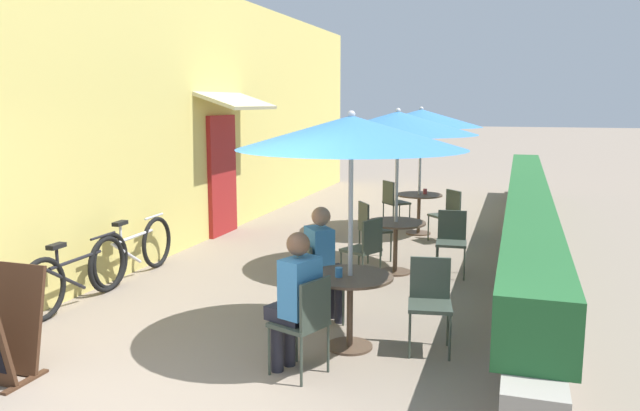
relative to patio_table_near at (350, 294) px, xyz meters
name	(u,v)px	position (x,y,z in m)	size (l,w,h in m)	color
cafe_facade_wall	(227,115)	(-3.66, 4.96, 1.56)	(0.98, 14.05, 4.20)	#E0CC6B
planter_hedge	(527,214)	(1.63, 4.99, 0.01)	(0.60, 13.05, 1.01)	gray
patio_table_near	(350,294)	(0.00, 0.00, 0.00)	(0.81, 0.81, 0.71)	brown
patio_umbrella_near	(351,133)	(0.00, 0.00, 1.52)	(2.11, 2.11, 2.25)	#B7B7BC
cafe_chair_near_left	(305,318)	(-0.20, -0.73, -0.01)	(0.52, 0.52, 0.87)	#384238
seated_patron_near_left	(295,296)	(-0.30, -0.69, 0.16)	(0.49, 0.44, 1.25)	#23232D
cafe_chair_near_right	(430,297)	(0.73, 0.19, -0.01)	(0.46, 0.46, 0.87)	#384238
cafe_chair_near_back	(314,276)	(-0.53, 0.53, -0.01)	(0.56, 0.56, 0.87)	#384238
seated_patron_near_back	(324,259)	(-0.44, 0.60, 0.16)	(0.51, 0.50, 1.25)	#23232D
coffee_cup_near	(339,272)	(-0.09, -0.09, 0.23)	(0.07, 0.07, 0.09)	teal
patio_table_mid	(396,235)	(-0.09, 2.76, 0.00)	(0.81, 0.81, 0.71)	brown
patio_umbrella_mid	(398,123)	(-0.09, 2.76, 1.52)	(2.11, 2.11, 2.25)	#B7B7BC
cafe_chair_mid_left	(365,246)	(-0.35, 2.06, -0.01)	(0.53, 0.53, 0.87)	#384238
cafe_chair_mid_right	(452,237)	(0.65, 2.90, -0.01)	(0.43, 0.43, 0.87)	#384238
cafe_chair_mid_back	(370,226)	(-0.58, 3.34, -0.01)	(0.56, 0.56, 0.87)	#384238
patio_table_far	(419,204)	(-0.19, 5.45, 0.00)	(0.81, 0.81, 0.71)	brown
patio_umbrella_far	(421,118)	(-0.19, 5.45, 1.52)	(2.11, 2.11, 2.25)	#B7B7BC
cafe_chair_far_left	(448,211)	(0.37, 4.95, -0.01)	(0.57, 0.57, 0.87)	#384238
cafe_chair_far_right	(393,200)	(-0.75, 5.95, -0.01)	(0.57, 0.57, 0.87)	#384238
coffee_cup_far	(425,191)	(-0.10, 5.54, 0.23)	(0.07, 0.07, 0.09)	#B73D3D
bicycle_leaning	(77,275)	(-3.32, 0.26, -0.16)	(0.10, 1.80, 0.79)	black
bicycle_second	(135,250)	(-3.36, 1.46, -0.15)	(0.12, 1.83, 0.82)	black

